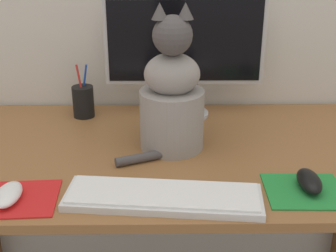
# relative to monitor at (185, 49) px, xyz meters

# --- Properties ---
(desk) EXTENTS (1.50, 0.73, 0.72)m
(desk) POSITION_rel_monitor_xyz_m (-0.06, -0.27, -0.32)
(desk) COLOR brown
(desk) RESTS_ON ground_plane
(monitor) EXTENTS (0.52, 0.17, 0.40)m
(monitor) POSITION_rel_monitor_xyz_m (0.00, 0.00, 0.00)
(monitor) COLOR #B2B2B7
(monitor) RESTS_ON desk
(keyboard) EXTENTS (0.48, 0.19, 0.02)m
(keyboard) POSITION_rel_monitor_xyz_m (-0.07, -0.54, -0.22)
(keyboard) COLOR silver
(keyboard) RESTS_ON desk
(mousepad_left) EXTENTS (0.20, 0.18, 0.00)m
(mousepad_left) POSITION_rel_monitor_xyz_m (-0.42, -0.53, -0.23)
(mousepad_left) COLOR red
(mousepad_left) RESTS_ON desk
(mousepad_right) EXTENTS (0.19, 0.17, 0.00)m
(mousepad_right) POSITION_rel_monitor_xyz_m (0.28, -0.50, -0.23)
(mousepad_right) COLOR #238438
(mousepad_right) RESTS_ON desk
(computer_mouse_left) EXTENTS (0.06, 0.11, 0.03)m
(computer_mouse_left) POSITION_rel_monitor_xyz_m (-0.44, -0.54, -0.21)
(computer_mouse_left) COLOR white
(computer_mouse_left) RESTS_ON mousepad_left
(computer_mouse_right) EXTENTS (0.06, 0.11, 0.04)m
(computer_mouse_right) POSITION_rel_monitor_xyz_m (0.29, -0.49, -0.21)
(computer_mouse_right) COLOR black
(computer_mouse_right) RESTS_ON mousepad_right
(cat) EXTENTS (0.26, 0.23, 0.42)m
(cat) POSITION_rel_monitor_xyz_m (-0.05, -0.25, -0.07)
(cat) COLOR gray
(cat) RESTS_ON desk
(pen_cup) EXTENTS (0.07, 0.07, 0.18)m
(pen_cup) POSITION_rel_monitor_xyz_m (-0.34, -0.01, -0.18)
(pen_cup) COLOR black
(pen_cup) RESTS_ON desk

